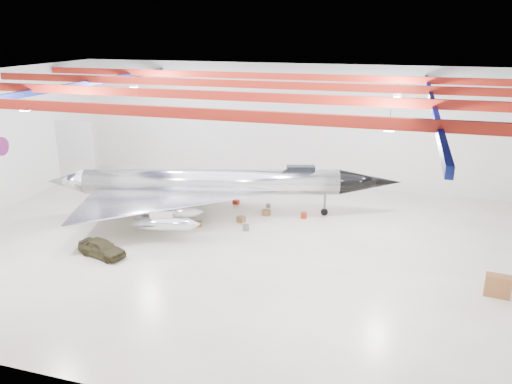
% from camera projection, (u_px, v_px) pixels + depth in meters
% --- Properties ---
extents(floor, '(40.00, 40.00, 0.00)m').
position_uv_depth(floor, '(230.00, 244.00, 33.96)').
color(floor, '#BEB097').
rests_on(floor, ground).
extents(wall_back, '(40.00, 0.00, 40.00)m').
position_uv_depth(wall_back, '(284.00, 125.00, 45.86)').
color(wall_back, silver).
rests_on(wall_back, floor).
extents(ceiling, '(40.00, 40.00, 0.00)m').
position_uv_depth(ceiling, '(227.00, 79.00, 30.50)').
color(ceiling, '#0A0F38').
rests_on(ceiling, wall_back).
extents(ceiling_structure, '(39.50, 29.50, 1.08)m').
position_uv_depth(ceiling_structure, '(228.00, 90.00, 30.71)').
color(ceiling_structure, maroon).
rests_on(ceiling_structure, ceiling).
extents(wall_roundel, '(0.10, 1.50, 1.50)m').
position_uv_depth(wall_roundel, '(2.00, 146.00, 39.66)').
color(wall_roundel, '#B21414').
rests_on(wall_roundel, wall_left).
extents(jet_aircraft, '(26.73, 19.31, 7.45)m').
position_uv_depth(jet_aircraft, '(211.00, 185.00, 38.41)').
color(jet_aircraft, silver).
rests_on(jet_aircraft, floor).
extents(jeep, '(3.61, 2.17, 1.15)m').
position_uv_depth(jeep, '(102.00, 248.00, 31.94)').
color(jeep, '#322D19').
rests_on(jeep, floor).
extents(desk, '(1.41, 0.83, 1.23)m').
position_uv_depth(desk, '(498.00, 286.00, 27.19)').
color(desk, brown).
rests_on(desk, floor).
extents(crate_ply, '(0.67, 0.61, 0.38)m').
position_uv_depth(crate_ply, '(198.00, 224.00, 36.84)').
color(crate_ply, olive).
rests_on(crate_ply, floor).
extents(toolbox_red, '(0.56, 0.49, 0.34)m').
position_uv_depth(toolbox_red, '(236.00, 202.00, 41.55)').
color(toolbox_red, maroon).
rests_on(toolbox_red, floor).
extents(engine_drum, '(0.53, 0.53, 0.43)m').
position_uv_depth(engine_drum, '(246.00, 228.00, 36.13)').
color(engine_drum, '#59595B').
rests_on(engine_drum, floor).
extents(parts_bin, '(0.63, 0.51, 0.42)m').
position_uv_depth(parts_bin, '(266.00, 213.00, 39.07)').
color(parts_bin, olive).
rests_on(parts_bin, floor).
extents(tool_chest, '(0.62, 0.62, 0.43)m').
position_uv_depth(tool_chest, '(304.00, 215.00, 38.46)').
color(tool_chest, maroon).
rests_on(tool_chest, floor).
extents(oil_barrel, '(0.71, 0.64, 0.41)m').
position_uv_depth(oil_barrel, '(241.00, 219.00, 37.73)').
color(oil_barrel, olive).
rests_on(oil_barrel, floor).
extents(spares_box, '(0.43, 0.43, 0.32)m').
position_uv_depth(spares_box, '(268.00, 206.00, 40.72)').
color(spares_box, '#59595B').
rests_on(spares_box, floor).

